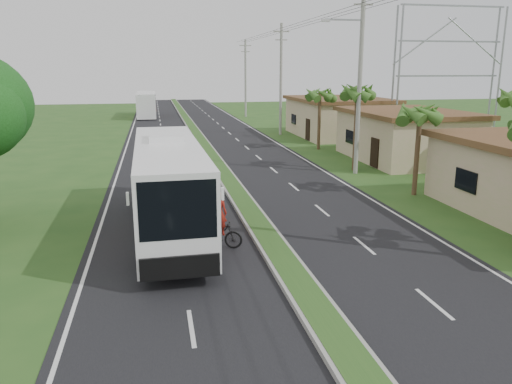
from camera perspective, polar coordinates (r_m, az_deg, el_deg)
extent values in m
plane|color=#29501D|center=(14.30, 7.16, -13.87)|extent=(180.00, 180.00, 0.00)
cube|color=black|center=(32.90, -3.91, 2.27)|extent=(14.00, 160.00, 0.02)
cube|color=gray|center=(32.89, -3.92, 2.41)|extent=(1.20, 160.00, 0.17)
cube|color=#29501D|center=(32.87, -3.92, 2.56)|extent=(0.95, 160.00, 0.02)
cube|color=silver|center=(32.73, -15.62, 1.70)|extent=(0.12, 160.00, 0.01)
cube|color=silver|center=(34.41, 7.22, 2.68)|extent=(0.12, 160.00, 0.01)
cube|color=tan|center=(38.84, 16.67, 6.00)|extent=(7.00, 10.00, 3.35)
cube|color=brown|center=(38.65, 16.86, 8.69)|extent=(7.60, 10.60, 0.32)
cube|color=tan|center=(51.52, 9.37, 8.30)|extent=(8.00, 11.00, 3.50)
cube|color=brown|center=(51.37, 9.45, 10.42)|extent=(8.60, 11.60, 0.32)
cylinder|color=#473321|center=(27.88, 17.93, 4.29)|extent=(0.26, 0.26, 4.60)
cylinder|color=#473321|center=(33.80, 11.31, 6.96)|extent=(0.26, 0.26, 5.40)
cylinder|color=#473321|center=(42.38, 7.23, 8.07)|extent=(0.26, 0.26, 4.80)
cylinder|color=gray|center=(32.54, 11.78, 12.51)|extent=(0.28, 0.28, 12.00)
cube|color=gray|center=(32.75, 12.18, 20.22)|extent=(1.20, 0.10, 0.10)
cube|color=gray|center=(32.21, 10.03, 18.82)|extent=(2.40, 0.10, 0.10)
cylinder|color=gray|center=(51.55, 2.86, 12.64)|extent=(0.28, 0.28, 11.00)
cube|color=gray|center=(51.66, 2.93, 17.86)|extent=(1.60, 0.12, 0.12)
cube|color=gray|center=(51.61, 2.91, 16.97)|extent=(1.20, 0.10, 0.10)
cylinder|color=gray|center=(71.11, -1.21, 12.80)|extent=(0.28, 0.28, 10.50)
cube|color=gray|center=(71.16, -1.23, 16.39)|extent=(1.60, 0.12, 0.12)
cube|color=gray|center=(71.13, -1.23, 15.74)|extent=(1.20, 0.10, 0.10)
cylinder|color=gray|center=(46.56, 16.01, 12.62)|extent=(0.18, 0.18, 12.00)
cylinder|color=gray|center=(51.88, 26.09, 11.84)|extent=(0.18, 0.18, 12.00)
cylinder|color=gray|center=(47.45, 15.45, 12.67)|extent=(0.18, 0.18, 12.00)
cylinder|color=gray|center=(52.68, 25.43, 11.92)|extent=(0.18, 0.18, 12.00)
cube|color=gray|center=(49.46, 21.01, 12.29)|extent=(10.00, 0.14, 0.14)
cube|color=gray|center=(49.51, 21.33, 15.75)|extent=(10.00, 0.14, 0.14)
cube|color=gray|center=(49.75, 21.65, 19.19)|extent=(10.00, 0.14, 0.14)
cube|color=white|center=(20.91, -9.95, 1.09)|extent=(2.75, 12.33, 3.23)
cube|color=black|center=(21.37, -10.10, 3.31)|extent=(2.76, 9.87, 1.29)
cube|color=black|center=(14.89, -8.94, -2.04)|extent=(2.31, 0.17, 1.81)
cube|color=red|center=(19.87, -9.70, -1.49)|extent=(2.69, 5.36, 0.56)
cube|color=yellow|center=(21.42, -9.88, -1.08)|extent=(2.66, 3.11, 0.26)
cube|color=white|center=(21.82, -10.29, 6.30)|extent=(1.47, 2.48, 0.29)
cylinder|color=black|center=(17.60, -12.93, -6.76)|extent=(0.34, 1.07, 1.06)
cylinder|color=black|center=(17.70, -5.38, -6.33)|extent=(0.34, 1.07, 1.06)
cylinder|color=black|center=(24.45, -12.86, -0.90)|extent=(0.34, 1.07, 1.06)
cylinder|color=black|center=(24.52, -7.45, -0.62)|extent=(0.34, 1.07, 1.06)
cube|color=white|center=(73.12, -12.41, 9.78)|extent=(2.52, 11.55, 3.21)
cube|color=black|center=(73.56, -12.45, 10.55)|extent=(2.57, 8.54, 1.09)
cube|color=orange|center=(72.16, -12.39, 9.24)|extent=(2.56, 5.53, 0.35)
cylinder|color=black|center=(68.49, -13.33, 8.40)|extent=(0.30, 0.96, 0.96)
cylinder|color=black|center=(68.46, -11.46, 8.49)|extent=(0.30, 0.96, 0.96)
cylinder|color=black|center=(77.49, -13.15, 9.01)|extent=(0.30, 0.96, 0.96)
cylinder|color=black|center=(77.46, -11.50, 9.09)|extent=(0.30, 0.96, 0.96)
imported|color=black|center=(18.95, -4.23, -4.93)|extent=(1.84, 1.03, 1.06)
imported|color=maroon|center=(18.69, -4.28, -2.43)|extent=(0.71, 0.57, 1.69)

